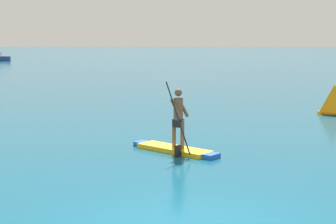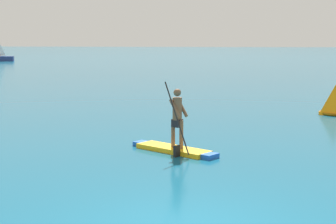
% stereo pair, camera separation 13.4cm
% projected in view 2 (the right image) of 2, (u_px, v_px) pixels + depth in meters
% --- Properties ---
extents(paddleboarder_mid_center, '(2.65, 1.87, 2.02)m').
position_uv_depth(paddleboarder_mid_center, '(175.00, 139.00, 14.35)').
color(paddleboarder_mid_center, yellow).
rests_on(paddleboarder_mid_center, ground).
extents(race_marker_buoy, '(1.45, 1.45, 1.27)m').
position_uv_depth(race_marker_buoy, '(335.00, 101.00, 21.60)').
color(race_marker_buoy, orange).
rests_on(race_marker_buoy, ground).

